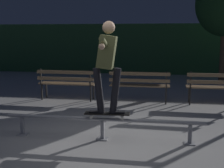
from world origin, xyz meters
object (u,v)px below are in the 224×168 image
object	(u,v)px
park_bench_leftmost	(67,81)
park_bench_left_center	(140,83)
skateboard	(107,114)
park_bench_right_center	(218,85)
skateboarder	(107,59)
grind_rail	(102,123)

from	to	relation	value
park_bench_leftmost	park_bench_left_center	xyz separation A→B (m)	(2.02, 0.00, 0.00)
skateboard	park_bench_right_center	bearing A→B (deg)	51.51
skateboarder	park_bench_right_center	world-z (taller)	skateboarder
park_bench_leftmost	park_bench_left_center	size ratio (longest dim) A/B	1.00
skateboard	park_bench_left_center	distance (m)	3.01
park_bench_leftmost	park_bench_right_center	world-z (taller)	same
skateboarder	park_bench_left_center	size ratio (longest dim) A/B	0.97
grind_rail	park_bench_left_center	xyz separation A→B (m)	(0.44, 2.99, 0.24)
park_bench_right_center	grind_rail	bearing A→B (deg)	-129.45
skateboarder	park_bench_leftmost	size ratio (longest dim) A/B	0.97
skateboarder	park_bench_leftmost	xyz separation A→B (m)	(-1.67, 2.99, -0.86)
park_bench_right_center	skateboarder	bearing A→B (deg)	-128.46
grind_rail	park_bench_right_center	size ratio (longest dim) A/B	2.17
park_bench_left_center	skateboard	bearing A→B (deg)	-96.78
park_bench_leftmost	skateboard	bearing A→B (deg)	-60.86
skateboarder	park_bench_left_center	bearing A→B (deg)	83.27
skateboard	park_bench_leftmost	size ratio (longest dim) A/B	0.49
skateboard	skateboarder	size ratio (longest dim) A/B	0.51
grind_rail	park_bench_leftmost	bearing A→B (deg)	117.91
grind_rail	park_bench_leftmost	world-z (taller)	park_bench_leftmost
skateboard	park_bench_leftmost	bearing A→B (deg)	119.14
grind_rail	park_bench_leftmost	distance (m)	3.39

